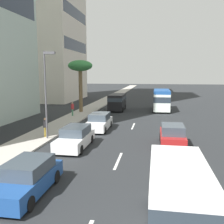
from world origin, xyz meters
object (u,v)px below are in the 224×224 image
(van_sixth, at_px, (179,193))
(street_lamp, at_px, (47,86))
(minibus_second, at_px, (161,99))
(van_seventh, at_px, (117,101))
(car_fifth, at_px, (172,136))
(car_lead, at_px, (27,178))
(pedestrian_mid_block, at_px, (45,126))
(car_third, at_px, (75,138))
(pedestrian_by_tree, at_px, (72,108))
(car_fourth, at_px, (99,122))
(palm_tree, at_px, (80,68))

(van_sixth, height_order, street_lamp, street_lamp)
(minibus_second, relative_size, street_lamp, 0.93)
(minibus_second, relative_size, van_seventh, 1.30)
(car_fifth, bearing_deg, car_lead, 142.55)
(van_seventh, height_order, pedestrian_mid_block, van_seventh)
(car_lead, xyz_separation_m, van_sixth, (-1.73, -6.59, 0.63))
(car_third, xyz_separation_m, van_sixth, (-9.29, -6.68, 0.61))
(car_fifth, bearing_deg, car_third, 103.00)
(van_sixth, xyz_separation_m, street_lamp, (10.96, 9.53, 3.13))
(pedestrian_mid_block, relative_size, street_lamp, 0.23)
(pedestrian_mid_block, bearing_deg, street_lamp, 113.29)
(van_seventh, bearing_deg, street_lamp, -9.62)
(van_seventh, distance_m, pedestrian_by_tree, 8.14)
(van_sixth, bearing_deg, pedestrian_by_tree, 26.59)
(car_fourth, bearing_deg, palm_tree, -154.67)
(car_fourth, xyz_separation_m, van_sixth, (-15.62, -6.25, 0.60))
(car_fourth, distance_m, car_fifth, 8.18)
(car_fifth, xyz_separation_m, van_seventh, (18.07, 6.93, 0.60))
(car_fifth, xyz_separation_m, pedestrian_by_tree, (11.47, 11.67, 0.31))
(car_fourth, bearing_deg, car_third, -3.88)
(car_lead, relative_size, van_seventh, 0.89)
(minibus_second, bearing_deg, car_lead, 166.79)
(van_sixth, bearing_deg, van_seventh, 12.57)
(pedestrian_mid_block, bearing_deg, car_fourth, -153.70)
(car_fourth, distance_m, palm_tree, 12.67)
(van_sixth, relative_size, street_lamp, 0.69)
(van_sixth, relative_size, van_seventh, 0.97)
(car_fourth, xyz_separation_m, street_lamp, (-4.65, 3.28, 3.73))
(car_lead, relative_size, van_sixth, 0.91)
(van_seventh, bearing_deg, car_third, -0.61)
(car_fourth, relative_size, car_fifth, 1.12)
(minibus_second, xyz_separation_m, street_lamp, (-18.87, 9.54, 2.80))
(van_seventh, relative_size, street_lamp, 0.71)
(pedestrian_mid_block, height_order, pedestrian_by_tree, pedestrian_by_tree)
(van_seventh, height_order, palm_tree, palm_tree)
(van_seventh, relative_size, pedestrian_mid_block, 3.09)
(pedestrian_mid_block, relative_size, pedestrian_by_tree, 0.96)
(van_sixth, height_order, pedestrian_by_tree, van_sixth)
(car_lead, height_order, palm_tree, palm_tree)
(car_third, xyz_separation_m, car_fourth, (6.33, -0.43, 0.01))
(van_sixth, bearing_deg, pedestrian_mid_block, 41.18)
(pedestrian_mid_block, relative_size, palm_tree, 0.23)
(car_third, xyz_separation_m, pedestrian_mid_block, (2.14, 3.32, 0.30))
(car_fourth, xyz_separation_m, pedestrian_mid_block, (-4.18, 3.75, 0.29))
(van_sixth, distance_m, palm_tree, 28.65)
(car_lead, bearing_deg, car_fourth, 178.61)
(car_lead, bearing_deg, car_fifth, 142.55)
(car_fifth, height_order, pedestrian_by_tree, pedestrian_by_tree)
(street_lamp, bearing_deg, palm_tree, 6.14)
(car_fourth, height_order, car_fifth, car_fifth)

